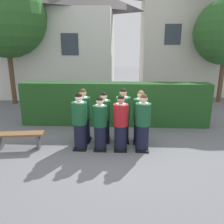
{
  "coord_description": "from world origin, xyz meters",
  "views": [
    {
      "loc": [
        0.31,
        -6.08,
        2.86
      ],
      "look_at": [
        0.0,
        0.29,
        1.05
      ],
      "focal_mm": 36.4,
      "sensor_mm": 36.0,
      "label": 1
    }
  ],
  "objects_px": {
    "wooden_bench": "(19,137)",
    "student_in_red_blazer": "(121,124)",
    "student_rear_row_0": "(84,117)",
    "student_rear_row_2": "(123,117)",
    "student_front_row_3": "(143,124)",
    "student_front_row_0": "(80,123)",
    "student_front_row_1": "(100,125)",
    "student_rear_row_3": "(140,118)",
    "student_rear_row_1": "(104,119)"
  },
  "relations": [
    {
      "from": "student_front_row_0",
      "to": "student_rear_row_0",
      "type": "xyz_separation_m",
      "value": [
        0.02,
        0.53,
        0.01
      ]
    },
    {
      "from": "student_rear_row_3",
      "to": "wooden_bench",
      "type": "relative_size",
      "value": 1.14
    },
    {
      "from": "student_in_red_blazer",
      "to": "student_front_row_3",
      "type": "bearing_deg",
      "value": 1.79
    },
    {
      "from": "student_rear_row_2",
      "to": "student_front_row_3",
      "type": "bearing_deg",
      "value": -45.45
    },
    {
      "from": "student_rear_row_1",
      "to": "student_front_row_3",
      "type": "bearing_deg",
      "value": -26.24
    },
    {
      "from": "student_front_row_0",
      "to": "student_rear_row_2",
      "type": "relative_size",
      "value": 0.97
    },
    {
      "from": "student_front_row_0",
      "to": "student_front_row_1",
      "type": "xyz_separation_m",
      "value": [
        0.59,
        -0.04,
        -0.05
      ]
    },
    {
      "from": "wooden_bench",
      "to": "student_in_red_blazer",
      "type": "bearing_deg",
      "value": 1.31
    },
    {
      "from": "student_rear_row_3",
      "to": "student_front_row_1",
      "type": "bearing_deg",
      "value": -154.36
    },
    {
      "from": "student_in_red_blazer",
      "to": "student_rear_row_2",
      "type": "xyz_separation_m",
      "value": [
        0.06,
        0.59,
        0.04
      ]
    },
    {
      "from": "student_front_row_0",
      "to": "student_rear_row_3",
      "type": "xyz_separation_m",
      "value": [
        1.76,
        0.52,
        -0.0
      ]
    },
    {
      "from": "student_front_row_0",
      "to": "student_in_red_blazer",
      "type": "xyz_separation_m",
      "value": [
        1.17,
        -0.03,
        -0.02
      ]
    },
    {
      "from": "student_front_row_0",
      "to": "student_rear_row_0",
      "type": "height_order",
      "value": "student_rear_row_0"
    },
    {
      "from": "student_front_row_3",
      "to": "student_in_red_blazer",
      "type": "bearing_deg",
      "value": -178.21
    },
    {
      "from": "student_front_row_1",
      "to": "student_rear_row_3",
      "type": "xyz_separation_m",
      "value": [
        1.17,
        0.56,
        0.04
      ]
    },
    {
      "from": "student_in_red_blazer",
      "to": "student_rear_row_1",
      "type": "xyz_separation_m",
      "value": [
        -0.52,
        0.58,
        -0.02
      ]
    },
    {
      "from": "student_front_row_0",
      "to": "student_rear_row_2",
      "type": "height_order",
      "value": "student_rear_row_2"
    },
    {
      "from": "student_in_red_blazer",
      "to": "wooden_bench",
      "type": "distance_m",
      "value": 2.98
    },
    {
      "from": "student_front_row_0",
      "to": "wooden_bench",
      "type": "bearing_deg",
      "value": -176.74
    },
    {
      "from": "student_front_row_1",
      "to": "student_rear_row_1",
      "type": "bearing_deg",
      "value": 84.3
    },
    {
      "from": "student_front_row_0",
      "to": "student_rear_row_1",
      "type": "bearing_deg",
      "value": 40.46
    },
    {
      "from": "student_front_row_0",
      "to": "wooden_bench",
      "type": "xyz_separation_m",
      "value": [
        -1.78,
        -0.1,
        -0.44
      ]
    },
    {
      "from": "student_front_row_1",
      "to": "student_front_row_3",
      "type": "bearing_deg",
      "value": 1.05
    },
    {
      "from": "student_front_row_1",
      "to": "student_rear_row_3",
      "type": "bearing_deg",
      "value": 25.64
    },
    {
      "from": "student_front_row_3",
      "to": "student_rear_row_2",
      "type": "height_order",
      "value": "student_rear_row_2"
    },
    {
      "from": "student_in_red_blazer",
      "to": "student_rear_row_1",
      "type": "height_order",
      "value": "student_in_red_blazer"
    },
    {
      "from": "wooden_bench",
      "to": "student_front_row_0",
      "type": "bearing_deg",
      "value": 3.26
    },
    {
      "from": "student_rear_row_1",
      "to": "student_rear_row_2",
      "type": "xyz_separation_m",
      "value": [
        0.58,
        0.01,
        0.06
      ]
    },
    {
      "from": "student_front_row_3",
      "to": "student_rear_row_3",
      "type": "height_order",
      "value": "student_front_row_3"
    },
    {
      "from": "student_front_row_0",
      "to": "student_in_red_blazer",
      "type": "height_order",
      "value": "student_front_row_0"
    },
    {
      "from": "student_front_row_0",
      "to": "student_in_red_blazer",
      "type": "relative_size",
      "value": 1.02
    },
    {
      "from": "student_front_row_3",
      "to": "student_rear_row_3",
      "type": "distance_m",
      "value": 0.54
    },
    {
      "from": "student_front_row_3",
      "to": "student_rear_row_2",
      "type": "xyz_separation_m",
      "value": [
        -0.56,
        0.57,
        0.03
      ]
    },
    {
      "from": "student_front_row_0",
      "to": "student_rear_row_1",
      "type": "xyz_separation_m",
      "value": [
        0.65,
        0.55,
        -0.04
      ]
    },
    {
      "from": "student_rear_row_2",
      "to": "wooden_bench",
      "type": "height_order",
      "value": "student_rear_row_2"
    },
    {
      "from": "wooden_bench",
      "to": "student_rear_row_2",
      "type": "bearing_deg",
      "value": 12.34
    },
    {
      "from": "student_in_red_blazer",
      "to": "student_front_row_3",
      "type": "height_order",
      "value": "student_front_row_3"
    },
    {
      "from": "student_in_red_blazer",
      "to": "student_front_row_3",
      "type": "distance_m",
      "value": 0.62
    },
    {
      "from": "student_front_row_1",
      "to": "student_rear_row_1",
      "type": "height_order",
      "value": "student_rear_row_1"
    },
    {
      "from": "student_front_row_0",
      "to": "student_rear_row_2",
      "type": "bearing_deg",
      "value": 24.39
    },
    {
      "from": "student_rear_row_1",
      "to": "student_rear_row_2",
      "type": "relative_size",
      "value": 0.93
    },
    {
      "from": "student_in_red_blazer",
      "to": "wooden_bench",
      "type": "height_order",
      "value": "student_in_red_blazer"
    },
    {
      "from": "student_rear_row_0",
      "to": "student_rear_row_2",
      "type": "distance_m",
      "value": 1.21
    },
    {
      "from": "student_front_row_3",
      "to": "student_rear_row_1",
      "type": "height_order",
      "value": "student_front_row_3"
    },
    {
      "from": "student_rear_row_2",
      "to": "student_rear_row_3",
      "type": "distance_m",
      "value": 0.53
    },
    {
      "from": "student_front_row_1",
      "to": "student_rear_row_3",
      "type": "distance_m",
      "value": 1.3
    },
    {
      "from": "student_in_red_blazer",
      "to": "student_front_row_3",
      "type": "xyz_separation_m",
      "value": [
        0.62,
        0.02,
        0.02
      ]
    },
    {
      "from": "student_front_row_0",
      "to": "student_front_row_3",
      "type": "distance_m",
      "value": 1.79
    },
    {
      "from": "student_rear_row_0",
      "to": "student_rear_row_2",
      "type": "height_order",
      "value": "student_rear_row_2"
    },
    {
      "from": "student_rear_row_0",
      "to": "student_rear_row_1",
      "type": "bearing_deg",
      "value": 1.69
    }
  ]
}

